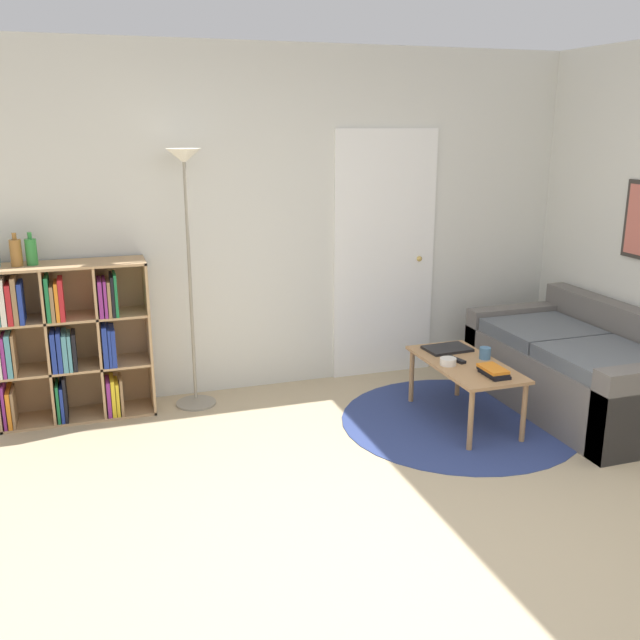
{
  "coord_description": "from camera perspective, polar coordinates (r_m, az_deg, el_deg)",
  "views": [
    {
      "loc": [
        -1.48,
        -2.61,
        2.05
      ],
      "look_at": [
        -0.12,
        1.45,
        0.85
      ],
      "focal_mm": 40.0,
      "sensor_mm": 36.0,
      "label": 1
    }
  ],
  "objects": [
    {
      "name": "coffee_table",
      "position": [
        5.07,
        11.55,
        -3.87
      ],
      "size": [
        0.47,
        0.95,
        0.43
      ],
      "color": "#AD7F51",
      "rests_on": "ground_plane"
    },
    {
      "name": "bowl",
      "position": [
        4.97,
        10.21,
        -3.29
      ],
      "size": [
        0.11,
        0.11,
        0.05
      ],
      "color": "silver",
      "rests_on": "coffee_table"
    },
    {
      "name": "book_stack_on_table",
      "position": [
        4.83,
        13.71,
        -4.02
      ],
      "size": [
        0.13,
        0.22,
        0.06
      ],
      "color": "black",
      "rests_on": "coffee_table"
    },
    {
      "name": "rug",
      "position": [
        5.18,
        11.05,
        -7.9
      ],
      "size": [
        1.66,
        1.66,
        0.01
      ],
      "color": "navy",
      "rests_on": "ground_plane"
    },
    {
      "name": "ground_plane",
      "position": [
        3.63,
        9.66,
        -18.95
      ],
      "size": [
        14.0,
        14.0,
        0.0
      ],
      "primitive_type": "plane",
      "color": "tan"
    },
    {
      "name": "bookshelf",
      "position": [
        5.27,
        -19.68,
        -1.55
      ],
      "size": [
        1.04,
        0.34,
        1.12
      ],
      "color": "tan",
      "rests_on": "ground_plane"
    },
    {
      "name": "floor_lamp",
      "position": [
        5.1,
        -10.62,
        8.28
      ],
      "size": [
        0.3,
        0.3,
        1.87
      ],
      "color": "gray",
      "rests_on": "ground_plane"
    },
    {
      "name": "cup",
      "position": [
        5.14,
        13.06,
        -2.6
      ],
      "size": [
        0.08,
        0.08,
        0.08
      ],
      "color": "teal",
      "rests_on": "coffee_table"
    },
    {
      "name": "bottle_middle",
      "position": [
        5.15,
        -23.15,
        5.0
      ],
      "size": [
        0.08,
        0.08,
        0.22
      ],
      "color": "olive",
      "rests_on": "bookshelf"
    },
    {
      "name": "laptop",
      "position": [
        5.29,
        10.15,
        -2.27
      ],
      "size": [
        0.34,
        0.24,
        0.02
      ],
      "color": "black",
      "rests_on": "coffee_table"
    },
    {
      "name": "couch",
      "position": [
        5.57,
        20.4,
        -3.84
      ],
      "size": [
        0.91,
        1.7,
        0.74
      ],
      "color": "#66605B",
      "rests_on": "ground_plane"
    },
    {
      "name": "remote",
      "position": [
        5.06,
        10.84,
        -3.14
      ],
      "size": [
        0.08,
        0.16,
        0.02
      ],
      "color": "black",
      "rests_on": "coffee_table"
    },
    {
      "name": "bottle_right",
      "position": [
        5.15,
        -22.1,
        5.11
      ],
      "size": [
        0.08,
        0.08,
        0.22
      ],
      "color": "#2D8438",
      "rests_on": "bookshelf"
    },
    {
      "name": "wall_back",
      "position": [
        5.54,
        -2.44,
        7.73
      ],
      "size": [
        7.67,
        0.11,
        2.6
      ],
      "color": "silver",
      "rests_on": "ground_plane"
    }
  ]
}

